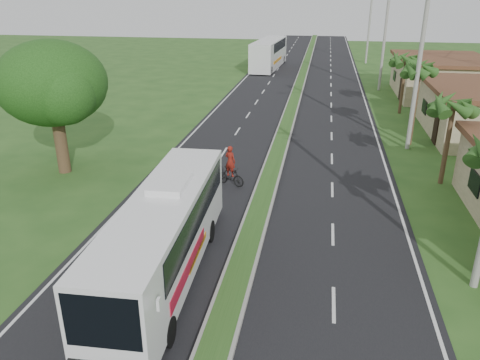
# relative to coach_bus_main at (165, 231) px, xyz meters

# --- Properties ---
(ground) EXTENTS (180.00, 180.00, 0.00)m
(ground) POSITION_rel_coach_bus_main_xyz_m (2.60, -0.63, -1.93)
(ground) COLOR #284E1C
(ground) RESTS_ON ground
(road_asphalt) EXTENTS (14.00, 160.00, 0.02)m
(road_asphalt) POSITION_rel_coach_bus_main_xyz_m (2.60, 19.37, -1.92)
(road_asphalt) COLOR black
(road_asphalt) RESTS_ON ground
(median_strip) EXTENTS (1.20, 160.00, 0.18)m
(median_strip) POSITION_rel_coach_bus_main_xyz_m (2.60, 19.37, -1.83)
(median_strip) COLOR gray
(median_strip) RESTS_ON ground
(lane_edge_left) EXTENTS (0.12, 160.00, 0.01)m
(lane_edge_left) POSITION_rel_coach_bus_main_xyz_m (-4.10, 19.37, -1.93)
(lane_edge_left) COLOR silver
(lane_edge_left) RESTS_ON ground
(lane_edge_right) EXTENTS (0.12, 160.00, 0.01)m
(lane_edge_right) POSITION_rel_coach_bus_main_xyz_m (9.30, 19.37, -1.93)
(lane_edge_right) COLOR silver
(lane_edge_right) RESTS_ON ground
(shop_far) EXTENTS (8.60, 11.60, 3.82)m
(shop_far) POSITION_rel_coach_bus_main_xyz_m (16.60, 35.37, 0.00)
(shop_far) COLOR #998D67
(shop_far) RESTS_ON ground
(palm_verge_b) EXTENTS (2.40, 2.40, 5.05)m
(palm_verge_b) POSITION_rel_coach_bus_main_xyz_m (12.00, 11.37, 2.43)
(palm_verge_b) COLOR #473321
(palm_verge_b) RESTS_ON ground
(palm_verge_c) EXTENTS (2.40, 2.40, 5.85)m
(palm_verge_c) POSITION_rel_coach_bus_main_xyz_m (11.40, 18.37, 3.19)
(palm_verge_c) COLOR #473321
(palm_verge_c) RESTS_ON ground
(palm_verge_d) EXTENTS (2.40, 2.40, 5.25)m
(palm_verge_d) POSITION_rel_coach_bus_main_xyz_m (11.90, 27.37, 2.62)
(palm_verge_d) COLOR #473321
(palm_verge_d) RESTS_ON ground
(shade_tree) EXTENTS (6.30, 6.00, 7.54)m
(shade_tree) POSITION_rel_coach_bus_main_xyz_m (-9.52, 9.39, 3.10)
(shade_tree) COLOR #473321
(shade_tree) RESTS_ON ground
(utility_pole_b) EXTENTS (3.20, 0.28, 12.00)m
(utility_pole_b) POSITION_rel_coach_bus_main_xyz_m (11.07, 17.37, 4.33)
(utility_pole_b) COLOR gray
(utility_pole_b) RESTS_ON ground
(utility_pole_c) EXTENTS (1.60, 0.28, 11.00)m
(utility_pole_c) POSITION_rel_coach_bus_main_xyz_m (11.10, 37.37, 3.74)
(utility_pole_c) COLOR gray
(utility_pole_c) RESTS_ON ground
(utility_pole_d) EXTENTS (1.60, 0.28, 10.50)m
(utility_pole_d) POSITION_rel_coach_bus_main_xyz_m (11.10, 57.37, 3.49)
(utility_pole_d) COLOR gray
(utility_pole_d) RESTS_ON ground
(coach_bus_main) EXTENTS (2.68, 10.94, 3.51)m
(coach_bus_main) POSITION_rel_coach_bus_main_xyz_m (0.00, 0.00, 0.00)
(coach_bus_main) COLOR white
(coach_bus_main) RESTS_ON ground
(coach_bus_far) EXTENTS (3.59, 12.94, 3.72)m
(coach_bus_far) POSITION_rel_coach_bus_main_xyz_m (-2.24, 50.21, 0.18)
(coach_bus_far) COLOR white
(coach_bus_far) RESTS_ON ground
(motorcyclist) EXTENTS (1.79, 1.15, 2.26)m
(motorcyclist) POSITION_rel_coach_bus_main_xyz_m (0.60, 9.04, -1.12)
(motorcyclist) COLOR black
(motorcyclist) RESTS_ON ground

